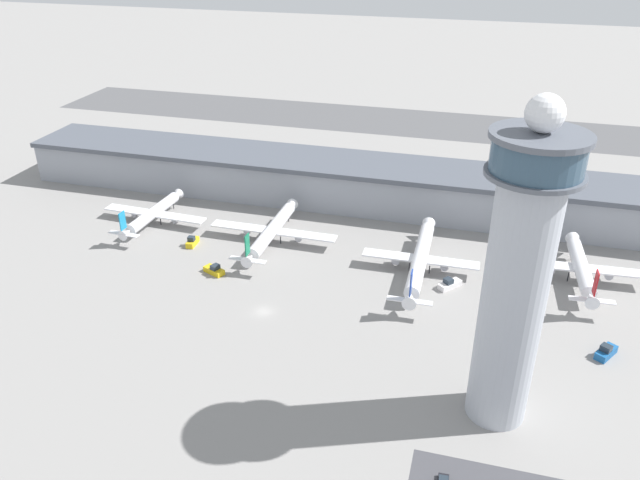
{
  "coord_description": "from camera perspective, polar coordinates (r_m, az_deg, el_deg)",
  "views": [
    {
      "loc": [
        48.0,
        -120.79,
        88.12
      ],
      "look_at": [
        10.01,
        16.69,
        13.12
      ],
      "focal_mm": 35.0,
      "sensor_mm": 36.0,
      "label": 1
    }
  ],
  "objects": [
    {
      "name": "service_truck_water",
      "position": [
        174.17,
        -9.65,
        -2.73
      ],
      "size": [
        6.64,
        4.87,
        2.76
      ],
      "color": "black",
      "rests_on": "ground"
    },
    {
      "name": "airplane_gate_bravo",
      "position": [
        186.52,
        -4.42,
        0.87
      ],
      "size": [
        39.09,
        40.2,
        12.03
      ],
      "color": "white",
      "rests_on": "ground"
    },
    {
      "name": "airplane_gate_charlie",
      "position": [
        172.52,
        9.13,
        -1.72
      ],
      "size": [
        32.01,
        45.92,
        12.78
      ],
      "color": "white",
      "rests_on": "ground"
    },
    {
      "name": "ground_plane",
      "position": [
        157.04,
        -5.18,
        -6.53
      ],
      "size": [
        1000.0,
        1000.0,
        0.0
      ],
      "primitive_type": "plane",
      "color": "gray"
    },
    {
      "name": "terminal_building",
      "position": [
        212.59,
        1.23,
        5.46
      ],
      "size": [
        218.58,
        25.0,
        14.94
      ],
      "color": "#9399A3",
      "rests_on": "ground"
    },
    {
      "name": "control_tower",
      "position": [
        115.07,
        17.61,
        -2.95
      ],
      "size": [
        16.3,
        16.3,
        63.86
      ],
      "color": "#ADB2BC",
      "rests_on": "ground"
    },
    {
      "name": "service_truck_catering",
      "position": [
        189.92,
        -11.59,
        -0.16
      ],
      "size": [
        2.53,
        5.63,
        3.04
      ],
      "color": "black",
      "rests_on": "ground"
    },
    {
      "name": "runway_strip",
      "position": [
        305.41,
        5.85,
        10.82
      ],
      "size": [
        327.87,
        44.0,
        0.01
      ],
      "primitive_type": "cube",
      "color": "#515154",
      "rests_on": "ground"
    },
    {
      "name": "airplane_gate_delta",
      "position": [
        179.66,
        22.76,
        -2.35
      ],
      "size": [
        35.11,
        35.44,
        12.82
      ],
      "color": "white",
      "rests_on": "ground"
    },
    {
      "name": "service_truck_baggage",
      "position": [
        155.32,
        24.68,
        -9.29
      ],
      "size": [
        5.54,
        6.71,
        3.19
      ],
      "color": "black",
      "rests_on": "ground"
    },
    {
      "name": "airplane_gate_alpha",
      "position": [
        204.76,
        -15.01,
        2.37
      ],
      "size": [
        34.85,
        33.64,
        10.98
      ],
      "color": "white",
      "rests_on": "ground"
    },
    {
      "name": "service_truck_fuel",
      "position": [
        168.86,
        11.75,
        -3.98
      ],
      "size": [
        6.28,
        6.75,
        2.88
      ],
      "color": "black",
      "rests_on": "ground"
    }
  ]
}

